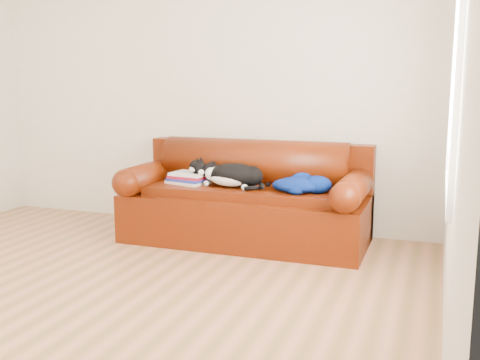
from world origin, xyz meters
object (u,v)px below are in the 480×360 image
object	(u,v)px
cat	(233,176)
blanket	(301,184)
book_stack	(189,178)
sofa_base	(246,215)

from	to	relation	value
cat	blanket	world-z (taller)	cat
cat	blanket	distance (m)	0.59
book_stack	cat	xyz separation A→B (m)	(0.43, -0.03, 0.05)
blanket	cat	bearing A→B (deg)	179.20
cat	blanket	bearing A→B (deg)	1.95
sofa_base	cat	xyz separation A→B (m)	(-0.08, -0.09, 0.36)
book_stack	cat	distance (m)	0.43
book_stack	cat	world-z (taller)	cat
book_stack	cat	bearing A→B (deg)	-3.81
book_stack	blanket	size ratio (longest dim) A/B	0.70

